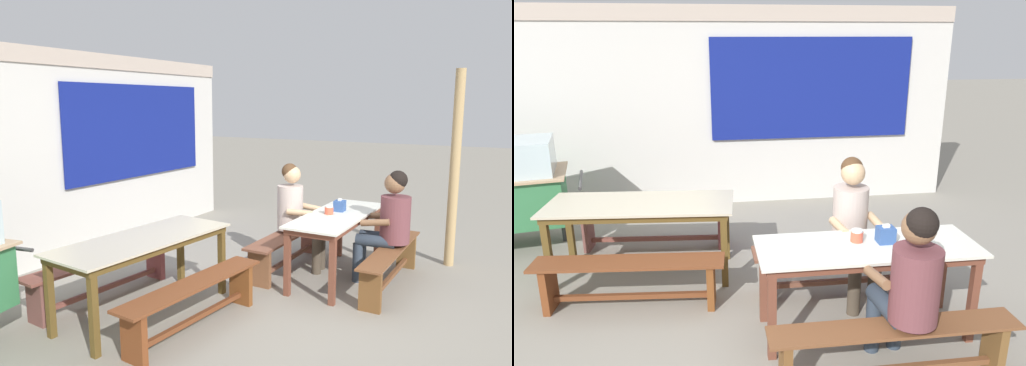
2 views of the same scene
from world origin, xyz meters
The scene contains 13 objects.
ground_plane centered at (0.00, 0.00, 0.00)m, with size 40.00×40.00×0.00m, color gray.
backdrop_wall centered at (0.06, 3.00, 1.38)m, with size 6.46×0.23×2.62m.
dining_table_far centered at (-0.81, 0.96, 0.67)m, with size 1.81×0.86×0.74m.
dining_table_near centered at (1.00, -0.28, 0.66)m, with size 1.70×0.63×0.74m.
bench_far_back centered at (-0.76, 1.57, 0.30)m, with size 1.71×0.43×0.44m.
bench_far_front centered at (-0.87, 0.34, 0.29)m, with size 1.63×0.43×0.44m.
bench_near_back centered at (1.00, 0.34, 0.30)m, with size 1.63×0.32×0.44m.
bench_near_front centered at (0.99, -0.90, 0.28)m, with size 1.70×0.27×0.44m.
person_right_near_table centered at (1.06, 0.26, 0.71)m, with size 0.44×0.58×1.27m.
person_near_front centered at (1.10, -0.82, 0.72)m, with size 0.45×0.59×1.27m.
tissue_box centered at (1.15, -0.25, 0.81)m, with size 0.13×0.11×0.15m.
condiment_jar centered at (0.94, -0.20, 0.79)m, with size 0.10×0.10×0.10m.
wooden_support_post centered at (2.08, -1.34, 1.19)m, with size 0.11×0.11×2.37m, color tan.
Camera 1 is at (-4.12, -2.11, 1.98)m, focal length 34.24 mm.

